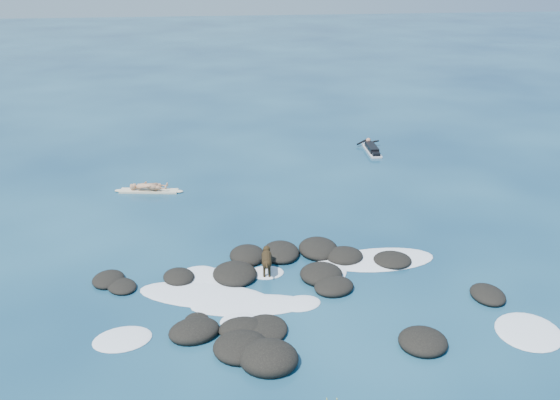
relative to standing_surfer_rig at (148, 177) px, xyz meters
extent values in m
plane|color=#0A2642|center=(4.67, -7.80, -0.65)|extent=(160.00, 160.00, 0.00)
ellipsoid|color=black|center=(3.67, -10.81, -0.57)|extent=(1.76, 1.86, 0.32)
ellipsoid|color=black|center=(3.11, -7.71, -0.53)|extent=(1.56, 1.68, 0.47)
ellipsoid|color=black|center=(-0.29, -7.96, -0.58)|extent=(1.23, 1.31, 0.27)
ellipsoid|color=black|center=(1.93, -10.14, -0.60)|extent=(0.75, 0.93, 0.20)
ellipsoid|color=black|center=(5.75, -8.09, -0.53)|extent=(1.73, 1.77, 0.49)
ellipsoid|color=black|center=(5.99, -6.34, -0.53)|extent=(1.40, 1.66, 0.48)
ellipsoid|color=black|center=(10.34, -9.88, -0.56)|extent=(1.01, 1.27, 0.37)
ellipsoid|color=black|center=(8.23, -7.40, -0.57)|extent=(1.42, 1.38, 0.34)
ellipsoid|color=black|center=(3.11, -10.70, -0.55)|extent=(1.39, 1.19, 0.39)
ellipsoid|color=black|center=(4.72, -6.42, -0.54)|extent=(1.27, 1.60, 0.44)
ellipsoid|color=black|center=(7.66, -11.91, -0.53)|extent=(1.66, 1.67, 0.47)
ellipsoid|color=black|center=(3.66, -12.15, -0.48)|extent=(1.81, 1.74, 0.67)
ellipsoid|color=black|center=(6.74, -6.95, -0.55)|extent=(1.64, 1.62, 0.41)
ellipsoid|color=black|center=(-0.74, -7.52, -0.57)|extent=(1.14, 1.26, 0.34)
ellipsoid|color=black|center=(1.85, -10.68, -0.53)|extent=(1.66, 1.50, 0.48)
ellipsoid|color=black|center=(5.99, -8.86, -0.55)|extent=(1.59, 1.50, 0.41)
ellipsoid|color=black|center=(1.39, -7.66, -0.56)|extent=(1.27, 1.34, 0.38)
ellipsoid|color=black|center=(3.03, -11.56, -0.53)|extent=(1.55, 1.53, 0.49)
ellipsoid|color=black|center=(3.59, -6.52, -0.53)|extent=(1.24, 1.42, 0.47)
ellipsoid|color=white|center=(0.00, -10.66, -0.64)|extent=(1.75, 1.48, 0.12)
ellipsoid|color=white|center=(2.15, -8.70, -0.64)|extent=(4.26, 2.64, 0.12)
ellipsoid|color=white|center=(3.06, -10.16, -0.64)|extent=(1.29, 1.15, 0.12)
ellipsoid|color=white|center=(3.45, -9.43, -0.64)|extent=(3.49, 1.39, 0.12)
ellipsoid|color=white|center=(2.01, -7.52, -0.64)|extent=(1.54, 1.54, 0.12)
ellipsoid|color=white|center=(4.88, -9.53, -0.64)|extent=(1.33, 1.10, 0.12)
ellipsoid|color=white|center=(2.76, -7.69, -0.64)|extent=(1.74, 1.35, 0.12)
ellipsoid|color=white|center=(6.17, -7.59, -0.64)|extent=(1.55, 2.53, 0.12)
ellipsoid|color=white|center=(10.65, -11.70, -0.64)|extent=(2.30, 2.40, 0.12)
ellipsoid|color=white|center=(7.90, -7.18, -0.64)|extent=(3.69, 1.82, 0.12)
ellipsoid|color=white|center=(4.11, -7.59, -0.64)|extent=(1.10, 0.90, 0.12)
cube|color=beige|center=(0.00, 0.00, -0.61)|extent=(2.45, 0.89, 0.08)
ellipsoid|color=beige|center=(1.19, -0.20, -0.61)|extent=(0.52, 0.35, 0.09)
ellipsoid|color=beige|center=(-1.19, 0.20, -0.61)|extent=(0.52, 0.35, 0.09)
imported|color=tan|center=(0.00, 0.00, 0.22)|extent=(0.46, 0.62, 1.56)
cube|color=silver|center=(10.69, 4.21, -0.60)|extent=(0.63, 2.36, 0.09)
ellipsoid|color=silver|center=(10.74, 5.37, -0.60)|extent=(0.30, 0.52, 0.09)
cube|color=black|center=(10.69, 4.21, -0.44)|extent=(0.48, 1.45, 0.23)
sphere|color=#AB735A|center=(10.72, 5.03, -0.31)|extent=(0.25, 0.25, 0.24)
cylinder|color=black|center=(10.43, 5.21, -0.45)|extent=(0.58, 0.30, 0.26)
cylinder|color=black|center=(11.03, 5.18, -0.45)|extent=(0.57, 0.34, 0.26)
cube|color=black|center=(10.65, 3.41, -0.48)|extent=(0.39, 0.60, 0.15)
cylinder|color=black|center=(4.11, -7.69, -0.12)|extent=(0.36, 0.65, 0.30)
sphere|color=black|center=(4.13, -7.40, -0.12)|extent=(0.35, 0.35, 0.32)
sphere|color=black|center=(4.08, -7.97, -0.12)|extent=(0.31, 0.31, 0.29)
sphere|color=black|center=(4.15, -7.22, -0.01)|extent=(0.25, 0.25, 0.23)
cone|color=black|center=(4.16, -7.09, -0.02)|extent=(0.13, 0.15, 0.12)
cone|color=black|center=(4.09, -7.23, 0.08)|extent=(0.11, 0.09, 0.11)
cone|color=black|center=(4.21, -7.24, 0.08)|extent=(0.11, 0.09, 0.11)
cylinder|color=black|center=(4.05, -7.46, -0.44)|extent=(0.08, 0.08, 0.41)
cylinder|color=black|center=(4.21, -7.48, -0.44)|extent=(0.08, 0.08, 0.41)
cylinder|color=black|center=(4.00, -7.89, -0.44)|extent=(0.08, 0.08, 0.41)
cylinder|color=black|center=(4.16, -7.91, -0.44)|extent=(0.08, 0.08, 0.41)
cylinder|color=black|center=(4.06, -8.11, -0.06)|extent=(0.08, 0.30, 0.18)
camera|label=1|loc=(2.31, -24.73, 8.81)|focal=40.00mm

